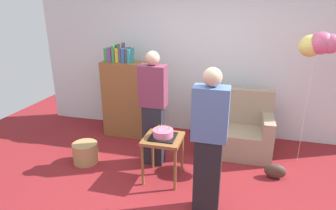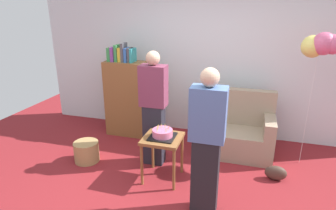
# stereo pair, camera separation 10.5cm
# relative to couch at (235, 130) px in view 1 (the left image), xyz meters

# --- Properties ---
(ground_plane) EXTENTS (8.00, 8.00, 0.00)m
(ground_plane) POSITION_rel_couch_xyz_m (-0.62, -1.39, -0.34)
(ground_plane) COLOR maroon
(wall_back) EXTENTS (6.00, 0.10, 2.70)m
(wall_back) POSITION_rel_couch_xyz_m (-0.62, 0.66, 1.01)
(wall_back) COLOR silver
(wall_back) RESTS_ON ground_plane
(couch) EXTENTS (1.10, 0.70, 0.96)m
(couch) POSITION_rel_couch_xyz_m (0.00, 0.00, 0.00)
(couch) COLOR gray
(couch) RESTS_ON ground_plane
(bookshelf) EXTENTS (0.80, 0.36, 1.61)m
(bookshelf) POSITION_rel_couch_xyz_m (-1.85, 0.15, 0.35)
(bookshelf) COLOR brown
(bookshelf) RESTS_ON ground_plane
(side_table) EXTENTS (0.48, 0.48, 0.60)m
(side_table) POSITION_rel_couch_xyz_m (-0.87, -1.04, 0.17)
(side_table) COLOR brown
(side_table) RESTS_ON ground_plane
(birthday_cake) EXTENTS (0.32, 0.32, 0.17)m
(birthday_cake) POSITION_rel_couch_xyz_m (-0.87, -1.04, 0.31)
(birthday_cake) COLOR black
(birthday_cake) RESTS_ON side_table
(person_blowing_candles) EXTENTS (0.36, 0.22, 1.63)m
(person_blowing_candles) POSITION_rel_couch_xyz_m (-1.11, -0.67, 0.49)
(person_blowing_candles) COLOR #23232D
(person_blowing_candles) RESTS_ON ground_plane
(person_holding_cake) EXTENTS (0.36, 0.22, 1.63)m
(person_holding_cake) POSITION_rel_couch_xyz_m (-0.24, -1.51, 0.49)
(person_holding_cake) COLOR black
(person_holding_cake) RESTS_ON ground_plane
(wicker_basket) EXTENTS (0.36, 0.36, 0.30)m
(wicker_basket) POSITION_rel_couch_xyz_m (-2.08, -0.93, -0.19)
(wicker_basket) COLOR #A88451
(wicker_basket) RESTS_ON ground_plane
(handbag) EXTENTS (0.28, 0.14, 0.20)m
(handbag) POSITION_rel_couch_xyz_m (0.57, -0.66, -0.24)
(handbag) COLOR #473328
(handbag) RESTS_ON ground_plane
(balloon_bunch) EXTENTS (0.48, 0.35, 1.87)m
(balloon_bunch) POSITION_rel_couch_xyz_m (0.96, -0.14, 1.37)
(balloon_bunch) COLOR silver
(balloon_bunch) RESTS_ON ground_plane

